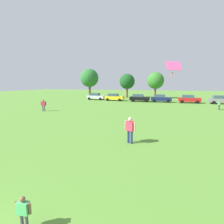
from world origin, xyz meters
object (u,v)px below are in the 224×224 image
(parked_car_gray_5, at_px, (221,100))
(parked_car_black_2, at_px, (139,98))
(child_kite_flyer, at_px, (23,210))
(bystander_near_trees, at_px, (219,104))
(kite, at_px, (173,67))
(tree_far_right, at_px, (156,81))
(parked_car_yellow_1, at_px, (114,97))
(parked_car_silver_0, at_px, (96,96))
(parked_car_red_4, at_px, (189,99))
(adult_bystander, at_px, (130,128))
(tree_far_left, at_px, (89,78))
(bystander_midfield, at_px, (43,104))
(tree_center, at_px, (127,82))
(parked_car_navy_3, at_px, (161,98))

(parked_car_gray_5, bearing_deg, parked_car_black_2, -179.75)
(child_kite_flyer, relative_size, bystander_near_trees, 0.65)
(kite, height_order, tree_far_right, tree_far_right)
(bystander_near_trees, height_order, tree_far_right, tree_far_right)
(parked_car_yellow_1, distance_m, parked_car_gray_5, 22.07)
(kite, relative_size, parked_car_silver_0, 0.24)
(parked_car_black_2, height_order, parked_car_red_4, same)
(adult_bystander, relative_size, tree_far_left, 0.21)
(kite, distance_m, parked_car_black_2, 28.47)
(bystander_midfield, xyz_separation_m, parked_car_black_2, (11.11, 18.31, -0.16))
(parked_car_gray_5, distance_m, tree_far_right, 17.57)
(tree_center, bearing_deg, bystander_near_trees, -46.81)
(parked_car_yellow_1, bearing_deg, parked_car_silver_0, 169.19)
(parked_car_navy_3, relative_size, tree_center, 0.63)
(child_kite_flyer, xyz_separation_m, tree_far_right, (0.16, 47.30, 4.18))
(parked_car_silver_0, xyz_separation_m, parked_car_yellow_1, (5.09, -0.97, 0.00))
(child_kite_flyer, xyz_separation_m, parked_car_silver_0, (-13.57, 37.96, 0.27))
(child_kite_flyer, xyz_separation_m, kite, (3.84, 9.16, 4.44))
(tree_center, bearing_deg, adult_bystander, -77.11)
(tree_far_left, bearing_deg, child_kite_flyer, -67.75)
(bystander_near_trees, distance_m, parked_car_gray_5, 9.56)
(bystander_near_trees, xyz_separation_m, tree_center, (-18.93, 20.17, 3.67))
(adult_bystander, distance_m, parked_car_black_2, 28.83)
(adult_bystander, bearing_deg, parked_car_red_4, 101.74)
(bystander_midfield, relative_size, parked_car_red_4, 0.40)
(adult_bystander, bearing_deg, tree_far_right, 116.12)
(tree_far_right, bearing_deg, tree_center, 177.92)
(child_kite_flyer, distance_m, adult_bystander, 8.13)
(kite, bearing_deg, parked_car_silver_0, 121.15)
(parked_car_black_2, bearing_deg, tree_center, 115.62)
(parked_car_silver_0, bearing_deg, parked_car_black_2, -7.03)
(tree_far_right, bearing_deg, bystander_near_trees, -61.08)
(parked_car_black_2, bearing_deg, tree_far_left, 150.13)
(bystander_near_trees, distance_m, tree_center, 27.90)
(bystander_midfield, relative_size, parked_car_silver_0, 0.40)
(bystander_midfield, relative_size, tree_far_left, 0.21)
(parked_car_black_2, xyz_separation_m, tree_far_right, (2.68, 10.70, 3.91))
(bystander_midfield, distance_m, tree_far_right, 32.34)
(parked_car_navy_3, distance_m, tree_center, 15.13)
(bystander_midfield, bearing_deg, parked_car_gray_5, 17.82)
(tree_far_left, bearing_deg, adult_bystander, -62.11)
(tree_far_left, bearing_deg, bystander_near_trees, -31.75)
(parked_car_yellow_1, xyz_separation_m, parked_car_red_4, (16.26, -0.24, 0.00))
(parked_car_silver_0, relative_size, tree_far_right, 0.61)
(parked_car_red_4, distance_m, tree_far_left, 28.53)
(tree_far_left, bearing_deg, parked_car_gray_5, -15.99)
(bystander_midfield, xyz_separation_m, tree_center, (5.84, 29.30, 3.57))
(adult_bystander, relative_size, parked_car_gray_5, 0.41)
(parked_car_black_2, bearing_deg, tree_far_right, 75.96)
(parked_car_black_2, bearing_deg, parked_car_navy_3, 2.64)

